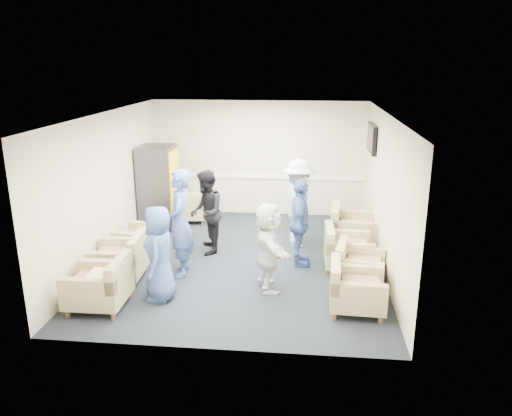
# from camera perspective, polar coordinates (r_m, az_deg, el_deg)

# --- Properties ---
(floor) EXTENTS (6.00, 6.00, 0.00)m
(floor) POSITION_cam_1_polar(r_m,az_deg,el_deg) (9.37, -1.47, -5.97)
(floor) COLOR black
(floor) RESTS_ON ground
(ceiling) EXTENTS (6.00, 6.00, 0.00)m
(ceiling) POSITION_cam_1_polar(r_m,az_deg,el_deg) (8.70, -1.61, 10.68)
(ceiling) COLOR white
(ceiling) RESTS_ON back_wall
(back_wall) EXTENTS (5.00, 0.02, 2.70)m
(back_wall) POSITION_cam_1_polar(r_m,az_deg,el_deg) (11.85, 0.33, 5.68)
(back_wall) COLOR beige
(back_wall) RESTS_ON floor
(front_wall) EXTENTS (5.00, 0.02, 2.70)m
(front_wall) POSITION_cam_1_polar(r_m,az_deg,el_deg) (6.12, -5.14, -5.03)
(front_wall) COLOR beige
(front_wall) RESTS_ON floor
(left_wall) EXTENTS (0.02, 6.00, 2.70)m
(left_wall) POSITION_cam_1_polar(r_m,az_deg,el_deg) (9.58, -16.55, 2.34)
(left_wall) COLOR beige
(left_wall) RESTS_ON floor
(right_wall) EXTENTS (0.02, 6.00, 2.70)m
(right_wall) POSITION_cam_1_polar(r_m,az_deg,el_deg) (8.97, 14.51, 1.57)
(right_wall) COLOR beige
(right_wall) RESTS_ON floor
(chair_rail) EXTENTS (4.98, 0.04, 0.06)m
(chair_rail) POSITION_cam_1_polar(r_m,az_deg,el_deg) (11.92, 0.31, 3.54)
(chair_rail) COLOR white
(chair_rail) RESTS_ON back_wall
(tv) EXTENTS (0.10, 1.00, 0.58)m
(tv) POSITION_cam_1_polar(r_m,az_deg,el_deg) (10.57, 13.07, 7.76)
(tv) COLOR black
(tv) RESTS_ON right_wall
(armchair_left_near) EXTENTS (0.85, 0.85, 0.67)m
(armchair_left_near) POSITION_cam_1_polar(r_m,az_deg,el_deg) (7.90, -17.23, -8.59)
(armchair_left_near) COLOR tan
(armchair_left_near) RESTS_ON floor
(armchair_left_mid) EXTENTS (0.88, 0.88, 0.67)m
(armchair_left_mid) POSITION_cam_1_polar(r_m,az_deg,el_deg) (8.78, -15.09, -5.81)
(armchair_left_mid) COLOR tan
(armchair_left_mid) RESTS_ON floor
(armchair_left_far) EXTENTS (0.88, 0.88, 0.62)m
(armchair_left_far) POSITION_cam_1_polar(r_m,az_deg,el_deg) (9.67, -12.74, -3.69)
(armchair_left_far) COLOR tan
(armchair_left_far) RESTS_ON floor
(armchair_right_near) EXTENTS (0.84, 0.84, 0.64)m
(armchair_right_near) POSITION_cam_1_polar(r_m,az_deg,el_deg) (7.62, 11.09, -9.22)
(armchair_right_near) COLOR tan
(armchair_right_near) RESTS_ON floor
(armchair_right_midnear) EXTENTS (0.88, 0.88, 0.61)m
(armchair_right_midnear) POSITION_cam_1_polar(r_m,az_deg,el_deg) (8.44, 11.49, -6.71)
(armchair_right_midnear) COLOR tan
(armchair_right_midnear) RESTS_ON floor
(armchair_right_midfar) EXTENTS (0.84, 0.84, 0.66)m
(armchair_right_midfar) POSITION_cam_1_polar(r_m,az_deg,el_deg) (9.04, 10.14, -4.86)
(armchair_right_midfar) COLOR tan
(armchair_right_midfar) RESTS_ON floor
(armchair_right_far) EXTENTS (0.98, 0.98, 0.72)m
(armchair_right_far) POSITION_cam_1_polar(r_m,az_deg,el_deg) (10.04, 10.75, -2.51)
(armchair_right_far) COLOR tan
(armchair_right_far) RESTS_ON floor
(armchair_corner) EXTENTS (0.87, 0.87, 0.63)m
(armchair_corner) POSITION_cam_1_polar(r_m,az_deg,el_deg) (11.58, -7.63, -0.01)
(armchair_corner) COLOR tan
(armchair_corner) RESTS_ON floor
(vending_machine) EXTENTS (0.74, 0.86, 1.82)m
(vending_machine) POSITION_cam_1_polar(r_m,az_deg,el_deg) (11.17, -11.05, 2.38)
(vending_machine) COLOR #45454C
(vending_machine) RESTS_ON floor
(backpack) EXTENTS (0.28, 0.23, 0.43)m
(backpack) POSITION_cam_1_polar(r_m,az_deg,el_deg) (9.54, -12.09, -4.49)
(backpack) COLOR black
(backpack) RESTS_ON floor
(pillow) EXTENTS (0.34, 0.44, 0.12)m
(pillow) POSITION_cam_1_polar(r_m,az_deg,el_deg) (7.83, -17.40, -7.46)
(pillow) COLOR white
(pillow) RESTS_ON armchair_left_near
(person_front_left) EXTENTS (0.56, 0.78, 1.50)m
(person_front_left) POSITION_cam_1_polar(r_m,az_deg,el_deg) (7.80, -11.00, -5.11)
(person_front_left) COLOR #3F5898
(person_front_left) RESTS_ON floor
(person_mid_left) EXTENTS (0.54, 0.74, 1.87)m
(person_mid_left) POSITION_cam_1_polar(r_m,az_deg,el_deg) (8.55, -8.69, -1.73)
(person_mid_left) COLOR #3F5898
(person_mid_left) RESTS_ON floor
(person_back_left) EXTENTS (0.75, 0.89, 1.62)m
(person_back_left) POSITION_cam_1_polar(r_m,az_deg,el_deg) (9.53, -5.71, -0.50)
(person_back_left) COLOR black
(person_back_left) RESTS_ON floor
(person_back_right) EXTENTS (0.85, 1.24, 1.76)m
(person_back_right) POSITION_cam_1_polar(r_m,az_deg,el_deg) (9.86, 4.87, 0.55)
(person_back_right) COLOR silver
(person_back_right) RESTS_ON floor
(person_mid_right) EXTENTS (0.39, 0.93, 1.59)m
(person_mid_right) POSITION_cam_1_polar(r_m,az_deg,el_deg) (8.94, 5.03, -1.73)
(person_mid_right) COLOR #3F5898
(person_mid_right) RESTS_ON floor
(person_front_right) EXTENTS (0.80, 1.43, 1.46)m
(person_front_right) POSITION_cam_1_polar(r_m,az_deg,el_deg) (7.97, 1.38, -4.46)
(person_front_right) COLOR silver
(person_front_right) RESTS_ON floor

